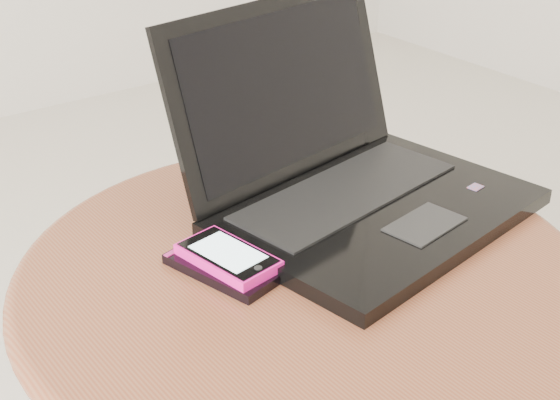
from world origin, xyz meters
TOP-DOWN VIEW (x-y plane):
  - table at (0.11, 0.11)m, footprint 0.63×0.63m
  - laptop at (0.23, 0.18)m, footprint 0.40×0.37m
  - phone_black at (0.03, 0.15)m, footprint 0.09×0.14m
  - phone_pink at (0.03, 0.15)m, footprint 0.08×0.12m

SIDE VIEW (x-z plane):
  - table at x=0.11m, z-range 0.14..0.64m
  - phone_black at x=0.03m, z-range 0.50..0.51m
  - phone_pink at x=0.03m, z-range 0.51..0.52m
  - laptop at x=0.23m, z-range 0.43..0.66m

